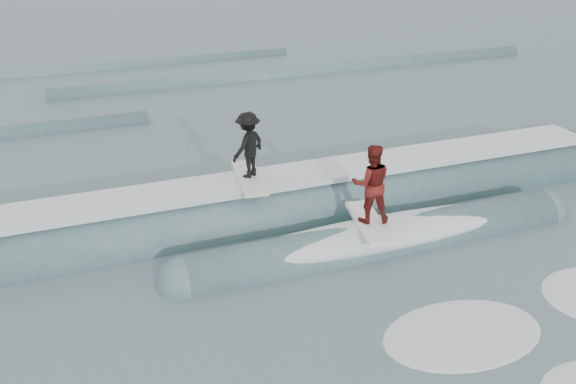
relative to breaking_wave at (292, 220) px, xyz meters
name	(u,v)px	position (x,y,z in m)	size (l,w,h in m)	color
ground	(379,350)	(-0.34, -5.06, -0.04)	(160.00, 160.00, 0.00)	#405A5E
breaking_wave	(292,220)	(0.00, 0.00, 0.00)	(23.58, 3.80, 2.04)	#3C6465
surfer_black	(248,148)	(-0.94, 0.41, 1.84)	(1.16, 2.05, 1.66)	silver
surfer_red	(371,187)	(1.11, -1.79, 1.45)	(1.02, 2.07, 1.88)	white
whitewater	(477,374)	(0.88, -6.17, -0.04)	(13.68, 6.83, 0.10)	white
far_swells	(107,96)	(-2.95, 12.59, -0.04)	(40.76, 8.65, 0.80)	#3C6465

